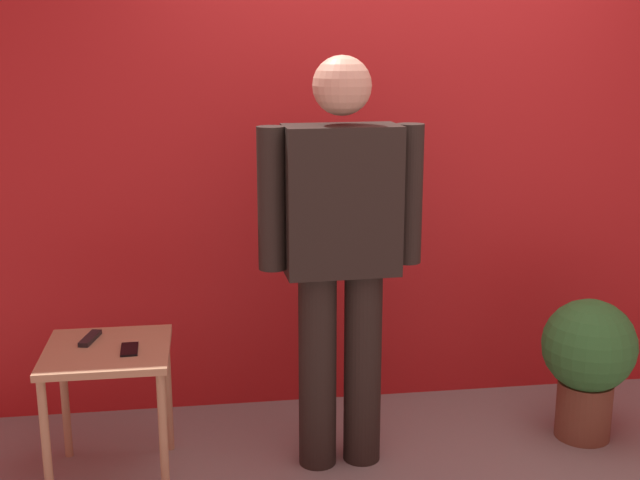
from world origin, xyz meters
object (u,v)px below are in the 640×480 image
at_px(standing_person, 341,245).
at_px(potted_plant, 588,357).
at_px(side_table, 108,369).
at_px(tv_remote, 90,338).
at_px(cell_phone, 130,349).

xyz_separation_m(standing_person, potted_plant, (1.20, 0.06, -0.60)).
height_order(standing_person, side_table, standing_person).
height_order(standing_person, potted_plant, standing_person).
bearing_deg(tv_remote, standing_person, 8.95).
bearing_deg(standing_person, tv_remote, 175.63).
height_order(side_table, tv_remote, tv_remote).
xyz_separation_m(standing_person, side_table, (-1.00, -0.02, -0.50)).
distance_m(side_table, tv_remote, 0.17).
xyz_separation_m(side_table, tv_remote, (-0.08, 0.10, 0.11)).
relative_size(side_table, potted_plant, 0.88).
xyz_separation_m(side_table, potted_plant, (2.20, 0.08, -0.10)).
bearing_deg(side_table, standing_person, 0.95).
relative_size(cell_phone, potted_plant, 0.21).
relative_size(cell_phone, tv_remote, 0.85).
distance_m(cell_phone, tv_remote, 0.23).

